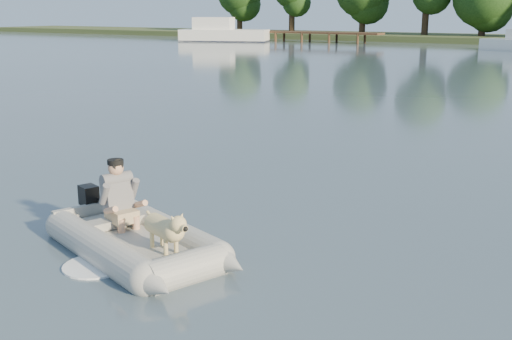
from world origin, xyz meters
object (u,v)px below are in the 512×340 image
Objects in this scene: dock at (297,37)px; dog at (163,231)px; dinghy at (137,216)px; man at (118,192)px; cabin_cruiser at (224,29)px.

dog is (26.22, -52.90, -0.05)m from dock.
dock is 21.06× the size of dog.
dinghy reaches higher than dock.
dinghy is at bearing -4.24° from man.
dock is 58.16m from man.
dog is 59.02m from cabin_cruiser.
dinghy is 5.26× the size of dog.
dinghy is 4.55× the size of man.
cabin_cruiser is (-32.05, 49.03, 0.68)m from dinghy.
dog is (1.16, -0.41, -0.24)m from man.
man reaches higher than dog.
dock is 7.44m from cabin_cruiser.
man is 1.26m from dog.
dinghy is (25.64, -52.75, 0.02)m from dock.
man is at bearing -64.48° from dock.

